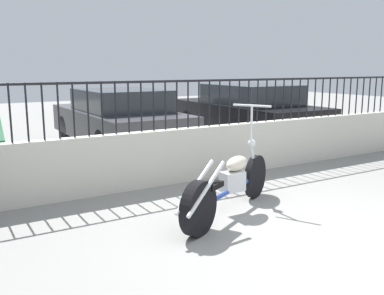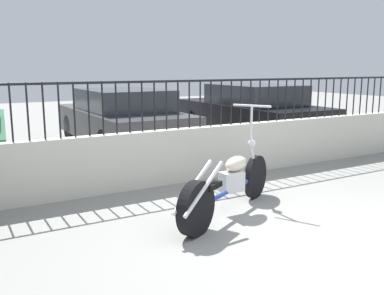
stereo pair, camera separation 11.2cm
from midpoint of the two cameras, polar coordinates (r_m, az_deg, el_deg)
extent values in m
plane|color=gray|center=(4.64, 18.79, -12.21)|extent=(40.00, 40.00, 0.00)
cube|color=beige|center=(6.67, 0.12, -0.92)|extent=(10.74, 0.18, 0.83)
cylinder|color=black|center=(5.73, -22.48, 4.29)|extent=(0.02, 0.02, 0.74)
cylinder|color=black|center=(5.76, -20.55, 4.45)|extent=(0.02, 0.02, 0.74)
cylinder|color=black|center=(5.80, -18.65, 4.60)|extent=(0.02, 0.02, 0.74)
cylinder|color=black|center=(5.84, -16.77, 4.75)|extent=(0.02, 0.02, 0.74)
cylinder|color=black|center=(5.88, -14.91, 4.88)|extent=(0.02, 0.02, 0.74)
cylinder|color=black|center=(5.94, -13.09, 5.02)|extent=(0.02, 0.02, 0.74)
cylinder|color=black|center=(6.00, -11.30, 5.14)|extent=(0.02, 0.02, 0.74)
cylinder|color=black|center=(6.06, -9.55, 5.26)|extent=(0.02, 0.02, 0.74)
cylinder|color=black|center=(6.13, -7.83, 5.36)|extent=(0.02, 0.02, 0.74)
cylinder|color=black|center=(6.21, -6.16, 5.47)|extent=(0.02, 0.02, 0.74)
cylinder|color=black|center=(6.29, -4.52, 5.56)|extent=(0.02, 0.02, 0.74)
cylinder|color=black|center=(6.38, -2.93, 5.65)|extent=(0.02, 0.02, 0.74)
cylinder|color=black|center=(6.47, -1.38, 5.73)|extent=(0.02, 0.02, 0.74)
cylinder|color=black|center=(6.56, 0.12, 5.81)|extent=(0.02, 0.02, 0.74)
cylinder|color=black|center=(6.66, 1.58, 5.88)|extent=(0.02, 0.02, 0.74)
cylinder|color=black|center=(6.77, 3.00, 5.94)|extent=(0.02, 0.02, 0.74)
cylinder|color=black|center=(6.87, 4.37, 6.00)|extent=(0.02, 0.02, 0.74)
cylinder|color=black|center=(6.99, 5.70, 6.05)|extent=(0.02, 0.02, 0.74)
cylinder|color=black|center=(7.10, 6.99, 6.10)|extent=(0.02, 0.02, 0.74)
cylinder|color=black|center=(7.22, 8.24, 6.14)|extent=(0.02, 0.02, 0.74)
cylinder|color=black|center=(7.34, 9.44, 6.18)|extent=(0.02, 0.02, 0.74)
cylinder|color=black|center=(7.47, 10.61, 6.22)|extent=(0.02, 0.02, 0.74)
cylinder|color=black|center=(7.59, 11.74, 6.25)|extent=(0.02, 0.02, 0.74)
cylinder|color=black|center=(7.73, 12.83, 6.28)|extent=(0.02, 0.02, 0.74)
cylinder|color=black|center=(7.86, 13.88, 6.30)|extent=(0.02, 0.02, 0.74)
cylinder|color=black|center=(8.00, 14.90, 6.33)|extent=(0.02, 0.02, 0.74)
cylinder|color=black|center=(8.13, 15.88, 6.35)|extent=(0.02, 0.02, 0.74)
cylinder|color=black|center=(8.28, 16.83, 6.36)|extent=(0.02, 0.02, 0.74)
cylinder|color=black|center=(8.42, 17.75, 6.38)|extent=(0.02, 0.02, 0.74)
cylinder|color=black|center=(8.56, 18.64, 6.39)|extent=(0.02, 0.02, 0.74)
cylinder|color=black|center=(8.71, 19.50, 6.40)|extent=(0.02, 0.02, 0.74)
cylinder|color=black|center=(8.86, 20.33, 6.41)|extent=(0.02, 0.02, 0.74)
cylinder|color=black|center=(9.01, 21.13, 6.42)|extent=(0.02, 0.02, 0.74)
cylinder|color=black|center=(9.16, 21.90, 6.43)|extent=(0.02, 0.02, 0.74)
cylinder|color=black|center=(9.32, 22.65, 6.43)|extent=(0.02, 0.02, 0.74)
cylinder|color=black|center=(9.47, 23.38, 6.44)|extent=(0.02, 0.02, 0.74)
cylinder|color=black|center=(9.63, 24.08, 6.44)|extent=(0.02, 0.02, 0.74)
cylinder|color=black|center=(6.54, 0.12, 8.87)|extent=(10.74, 0.04, 0.04)
cylinder|color=black|center=(5.89, 8.99, -3.87)|extent=(0.55, 0.35, 0.59)
cylinder|color=black|center=(4.55, 1.25, -8.12)|extent=(0.59, 0.39, 0.60)
cylinder|color=navy|center=(5.20, 5.64, -5.74)|extent=(1.29, 0.73, 0.06)
cube|color=silver|center=(5.22, 5.90, -4.55)|extent=(0.28, 0.18, 0.24)
ellipsoid|color=beige|center=(5.28, 6.51, -2.15)|extent=(0.48, 0.38, 0.18)
cube|color=black|center=(4.74, 3.11, -5.06)|extent=(0.32, 0.27, 0.06)
cylinder|color=silver|center=(5.75, 8.72, -1.65)|extent=(0.22, 0.14, 0.51)
sphere|color=silver|center=(5.65, 8.54, 0.52)|extent=(0.11, 0.11, 0.11)
cylinder|color=silver|center=(5.58, 8.49, 3.09)|extent=(0.03, 0.03, 0.48)
cylinder|color=silver|center=(5.56, 8.56, 5.53)|extent=(0.27, 0.47, 0.03)
cylinder|color=silver|center=(4.49, 2.36, -5.44)|extent=(0.71, 0.41, 0.44)
cylinder|color=silver|center=(4.56, 0.82, -5.18)|extent=(0.71, 0.41, 0.44)
cylinder|color=black|center=(9.59, -23.57, 1.15)|extent=(0.18, 0.65, 0.64)
cylinder|color=black|center=(6.86, -23.32, -2.31)|extent=(0.18, 0.65, 0.64)
cylinder|color=black|center=(10.54, -15.77, 2.43)|extent=(0.11, 0.64, 0.64)
cylinder|color=black|center=(11.05, -7.44, 3.11)|extent=(0.11, 0.64, 0.64)
cylinder|color=black|center=(8.05, -11.17, 0.18)|extent=(0.11, 0.64, 0.64)
cylinder|color=black|center=(8.70, -0.83, 1.17)|extent=(0.11, 0.64, 0.64)
cube|color=#38383D|center=(9.51, -9.05, 3.20)|extent=(1.78, 4.24, 0.60)
cube|color=#2D3338|center=(9.26, -8.68, 6.29)|extent=(1.59, 2.04, 0.45)
cylinder|color=black|center=(11.32, 0.41, 3.38)|extent=(0.13, 0.64, 0.64)
cylinder|color=black|center=(12.21, 7.31, 3.83)|extent=(0.13, 0.64, 0.64)
cylinder|color=black|center=(9.07, 8.68, 1.43)|extent=(0.13, 0.64, 0.64)
cylinder|color=black|center=(10.15, 16.24, 2.11)|extent=(0.13, 0.64, 0.64)
cube|color=black|center=(10.60, 7.93, 4.12)|extent=(1.90, 4.41, 0.65)
cube|color=#2D3338|center=(10.38, 8.72, 7.03)|extent=(1.66, 2.14, 0.46)
camera|label=1|loc=(0.06, -89.44, 0.11)|focal=40.00mm
camera|label=2|loc=(0.06, 90.56, -0.11)|focal=40.00mm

